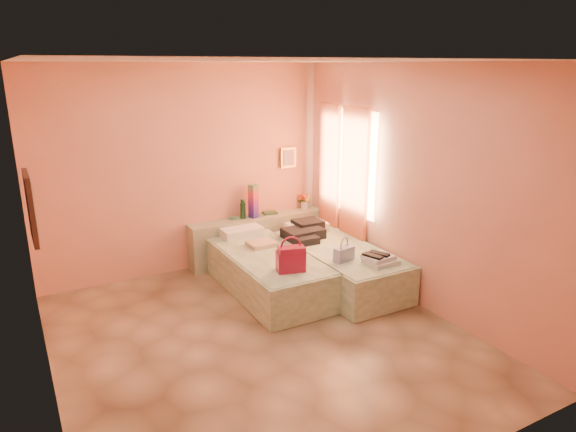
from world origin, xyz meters
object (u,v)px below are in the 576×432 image
headboard_ledge (258,238)px  green_book (270,213)px  bed_right (338,266)px  flower_vase (305,200)px  bed_left (267,272)px  magenta_handbag (291,259)px  water_bottle (243,209)px  blue_handbag (344,254)px  towel_stack (381,259)px

headboard_ledge → green_book: green_book is taller
bed_right → flower_vase: flower_vase is taller
bed_left → magenta_handbag: magenta_handbag is taller
water_bottle → flower_vase: bearing=3.0°
blue_handbag → flower_vase: bearing=62.4°
water_bottle → flower_vase: (1.06, 0.06, -0.00)m
headboard_ledge → towel_stack: (0.66, -2.00, 0.23)m
green_book → magenta_handbag: (-0.62, -1.74, -0.02)m
headboard_ledge → magenta_handbag: magenta_handbag is taller
water_bottle → bed_left: bearing=-98.3°
water_bottle → towel_stack: bearing=-66.7°
magenta_handbag → blue_handbag: size_ratio=1.21×
headboard_ledge → flower_vase: bearing=5.1°
water_bottle → blue_handbag: water_bottle is taller
water_bottle → magenta_handbag: bearing=-95.9°
water_bottle → green_book: size_ratio=1.40×
magenta_handbag → green_book: bearing=85.0°
blue_handbag → green_book: bearing=81.5°
headboard_ledge → flower_vase: (0.84, 0.08, 0.46)m
bed_left → towel_stack: bearing=-42.6°
bed_left → water_bottle: water_bottle is taller
magenta_handbag → blue_handbag: 0.72m
bed_left → flower_vase: (1.22, 1.13, 0.53)m
bed_left → bed_right: size_ratio=1.00×
headboard_ledge → blue_handbag: (0.32, -1.72, 0.26)m
bed_left → water_bottle: 1.21m
headboard_ledge → blue_handbag: 1.76m
flower_vase → headboard_ledge: bearing=-174.9°
bed_right → towel_stack: bearing=-79.1°
bed_right → green_book: size_ratio=10.26×
water_bottle → flower_vase: water_bottle is taller
bed_right → blue_handbag: 0.56m
flower_vase → water_bottle: bearing=-177.0°
towel_stack → magenta_handbag: bearing=163.1°
bed_left → green_book: size_ratio=10.26×
green_book → bed_right: bearing=-71.1°
bed_left → green_book: (0.60, 1.10, 0.42)m
bed_right → towel_stack: (0.13, -0.69, 0.30)m
towel_stack → flower_vase: bearing=84.9°
bed_left → magenta_handbag: (-0.02, -0.64, 0.40)m
bed_left → green_book: 1.32m
bed_right → flower_vase: (0.32, 1.39, 0.53)m
bed_left → flower_vase: flower_vase is taller
bed_right → blue_handbag: (-0.20, -0.40, 0.33)m
towel_stack → blue_handbag: bearing=139.0°
flower_vase → blue_handbag: flower_vase is taller
flower_vase → magenta_handbag: flower_vase is taller
bed_right → green_book: 1.46m
headboard_ledge → bed_left: headboard_ledge is taller
headboard_ledge → towel_stack: 2.12m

